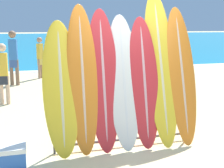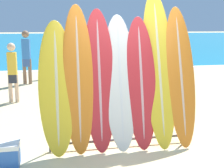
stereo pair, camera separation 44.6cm
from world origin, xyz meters
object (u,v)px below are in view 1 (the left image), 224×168
at_px(surfboard_slot_4, 144,82).
at_px(surfboard_slot_5, 161,68).
at_px(surfboard_slot_3, 124,82).
at_px(surfboard_rack, 125,118).
at_px(cooler_box, 5,159).
at_px(surfboard_slot_6, 182,75).
at_px(surfboard_slot_2, 103,80).
at_px(surfboard_slot_0, 61,89).
at_px(person_mid_beach, 169,63).
at_px(person_near_water, 13,56).
at_px(person_far_right, 40,56).
at_px(surfboard_slot_1, 83,79).
at_px(person_far_left, 3,71).

height_order(surfboard_slot_4, surfboard_slot_5, surfboard_slot_5).
relative_size(surfboard_slot_3, surfboard_slot_4, 1.01).
relative_size(surfboard_rack, surfboard_slot_3, 1.09).
height_order(surfboard_rack, cooler_box, surfboard_rack).
distance_m(surfboard_slot_5, surfboard_slot_6, 0.39).
bearing_deg(surfboard_slot_6, surfboard_slot_2, -179.17).
height_order(surfboard_slot_3, cooler_box, surfboard_slot_3).
xyz_separation_m(surfboard_slot_0, surfboard_slot_6, (2.07, 0.05, 0.12)).
bearing_deg(surfboard_slot_5, person_mid_beach, 61.88).
xyz_separation_m(surfboard_rack, person_near_water, (-1.92, 6.11, 0.51)).
bearing_deg(cooler_box, person_far_right, 83.46).
xyz_separation_m(surfboard_rack, person_mid_beach, (2.27, 3.10, 0.48)).
height_order(surfboard_slot_1, surfboard_slot_4, surfboard_slot_1).
xyz_separation_m(surfboard_slot_0, person_near_water, (-0.88, 6.10, -0.05)).
bearing_deg(surfboard_rack, person_mid_beach, 53.82).
xyz_separation_m(surfboard_slot_6, person_near_water, (-2.95, 6.05, -0.17)).
distance_m(surfboard_slot_1, surfboard_slot_2, 0.34).
xyz_separation_m(surfboard_slot_4, surfboard_slot_6, (0.70, 0.04, 0.09)).
bearing_deg(surfboard_slot_4, surfboard_slot_0, -179.60).
relative_size(surfboard_slot_5, person_near_water, 1.42).
xyz_separation_m(surfboard_slot_0, surfboard_slot_4, (1.37, 0.01, 0.03)).
distance_m(surfboard_slot_6, person_near_water, 6.74).
bearing_deg(surfboard_slot_0, person_mid_beach, 43.15).
bearing_deg(person_far_left, person_near_water, -88.21).
bearing_deg(person_mid_beach, surfboard_slot_3, -160.84).
height_order(surfboard_slot_0, surfboard_slot_4, surfboard_slot_4).
bearing_deg(surfboard_slot_6, surfboard_slot_5, 172.37).
bearing_deg(person_far_right, surfboard_slot_0, -138.95).
height_order(surfboard_slot_2, surfboard_slot_4, surfboard_slot_2).
height_order(surfboard_slot_6, person_mid_beach, surfboard_slot_6).
relative_size(surfboard_slot_5, cooler_box, 4.46).
xyz_separation_m(surfboard_slot_0, person_mid_beach, (3.30, 3.10, -0.08)).
bearing_deg(surfboard_slot_3, person_mid_beach, 53.39).
bearing_deg(surfboard_slot_4, surfboard_slot_6, 3.09).
bearing_deg(surfboard_slot_5, surfboard_slot_4, -165.35).
distance_m(surfboard_slot_2, surfboard_slot_3, 0.34).
relative_size(surfboard_slot_1, surfboard_slot_3, 1.07).
bearing_deg(surfboard_rack, person_far_right, 97.74).
bearing_deg(person_mid_beach, surfboard_rack, -160.40).
bearing_deg(person_mid_beach, surfboard_slot_6, -146.26).
bearing_deg(surfboard_slot_0, surfboard_slot_4, 0.40).
xyz_separation_m(surfboard_slot_1, person_near_water, (-1.22, 6.08, -0.18)).
relative_size(surfboard_slot_3, person_far_left, 1.40).
bearing_deg(surfboard_slot_5, surfboard_slot_0, -176.74).
distance_m(surfboard_slot_4, person_far_right, 7.44).
height_order(surfboard_slot_3, surfboard_slot_6, surfboard_slot_6).
distance_m(surfboard_rack, surfboard_slot_6, 1.24).
distance_m(surfboard_slot_3, person_near_water, 6.37).
bearing_deg(person_near_water, surfboard_slot_6, 126.73).
bearing_deg(surfboard_slot_2, surfboard_slot_3, -0.91).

